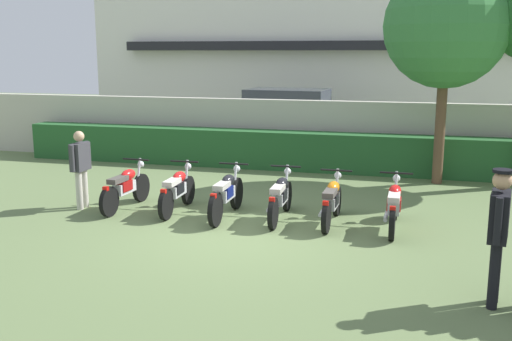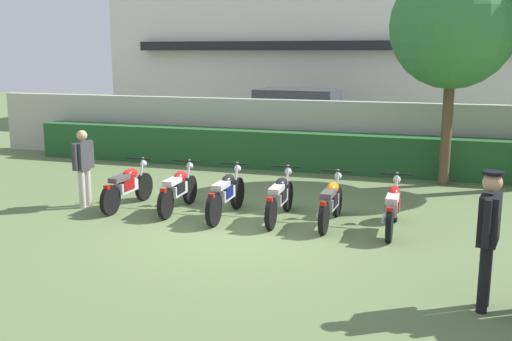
{
  "view_description": "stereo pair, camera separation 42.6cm",
  "coord_description": "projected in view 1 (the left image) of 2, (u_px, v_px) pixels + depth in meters",
  "views": [
    {
      "loc": [
        2.96,
        -9.52,
        3.13
      ],
      "look_at": [
        0.0,
        1.27,
        0.88
      ],
      "focal_mm": 41.39,
      "sensor_mm": 36.0,
      "label": 1
    },
    {
      "loc": [
        3.36,
        -9.4,
        3.13
      ],
      "look_at": [
        0.0,
        1.27,
        0.88
      ],
      "focal_mm": 41.39,
      "sensor_mm": 36.0,
      "label": 2
    }
  ],
  "objects": [
    {
      "name": "motorcycle_in_row_5",
      "position": [
        394.0,
        205.0,
        10.51
      ],
      "size": [
        0.6,
        1.9,
        0.95
      ],
      "rotation": [
        0.0,
        0.0,
        1.57
      ],
      "color": "black",
      "rests_on": "ground"
    },
    {
      "name": "motorcycle_in_row_3",
      "position": [
        280.0,
        197.0,
        11.15
      ],
      "size": [
        0.6,
        1.93,
        0.95
      ],
      "rotation": [
        0.0,
        0.0,
        1.6
      ],
      "color": "black",
      "rests_on": "ground"
    },
    {
      "name": "building",
      "position": [
        350.0,
        50.0,
        25.66
      ],
      "size": [
        21.25,
        6.5,
        6.43
      ],
      "color": "white",
      "rests_on": "ground"
    },
    {
      "name": "motorcycle_in_row_0",
      "position": [
        125.0,
        187.0,
        11.91
      ],
      "size": [
        0.6,
        1.85,
        0.95
      ],
      "rotation": [
        0.0,
        0.0,
        1.52
      ],
      "color": "black",
      "rests_on": "ground"
    },
    {
      "name": "compound_wall",
      "position": [
        306.0,
        133.0,
        16.43
      ],
      "size": [
        20.19,
        0.3,
        1.82
      ],
      "primitive_type": "cube",
      "color": "#BCB7A8",
      "rests_on": "ground"
    },
    {
      "name": "officer_0",
      "position": [
        499.0,
        226.0,
        7.22
      ],
      "size": [
        0.3,
        0.68,
        1.74
      ],
      "rotation": [
        0.0,
        0.0,
        2.97
      ],
      "color": "black",
      "rests_on": "ground"
    },
    {
      "name": "ground",
      "position": [
        237.0,
        233.0,
        10.38
      ],
      "size": [
        60.0,
        60.0,
        0.0
      ],
      "primitive_type": "plane",
      "color": "#607547"
    },
    {
      "name": "inspector_person",
      "position": [
        80.0,
        163.0,
        11.86
      ],
      "size": [
        0.22,
        0.65,
        1.58
      ],
      "color": "beige",
      "rests_on": "ground"
    },
    {
      "name": "parked_car",
      "position": [
        291.0,
        117.0,
        20.17
      ],
      "size": [
        4.61,
        2.31,
        1.89
      ],
      "rotation": [
        0.0,
        0.0,
        -0.06
      ],
      "color": "silver",
      "rests_on": "ground"
    },
    {
      "name": "motorcycle_in_row_1",
      "position": [
        177.0,
        190.0,
        11.68
      ],
      "size": [
        0.6,
        1.82,
        0.96
      ],
      "rotation": [
        0.0,
        0.0,
        1.6
      ],
      "color": "black",
      "rests_on": "ground"
    },
    {
      "name": "tree_near_inspector",
      "position": [
        446.0,
        27.0,
        13.59
      ],
      "size": [
        2.88,
        2.88,
        5.16
      ],
      "color": "brown",
      "rests_on": "ground"
    },
    {
      "name": "motorcycle_in_row_2",
      "position": [
        226.0,
        194.0,
        11.29
      ],
      "size": [
        0.6,
        1.96,
        0.98
      ],
      "rotation": [
        0.0,
        0.0,
        1.58
      ],
      "color": "black",
      "rests_on": "ground"
    },
    {
      "name": "hedge_row",
      "position": [
        301.0,
        151.0,
        15.84
      ],
      "size": [
        16.15,
        0.7,
        1.03
      ],
      "primitive_type": "cube",
      "color": "#235628",
      "rests_on": "ground"
    },
    {
      "name": "motorcycle_in_row_4",
      "position": [
        332.0,
        201.0,
        10.85
      ],
      "size": [
        0.6,
        1.8,
        0.95
      ],
      "rotation": [
        0.0,
        0.0,
        1.55
      ],
      "color": "black",
      "rests_on": "ground"
    }
  ]
}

